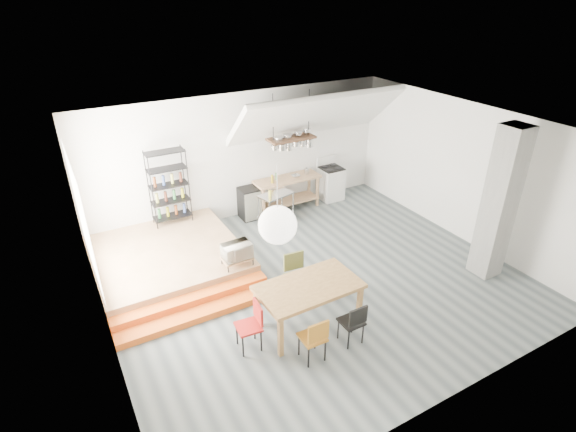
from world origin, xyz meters
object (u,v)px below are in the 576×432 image
stove (331,183)px  dining_table (309,290)px  rolling_cart (276,205)px  mini_fridge (249,203)px

stove → dining_table: 5.40m
stove → rolling_cart: size_ratio=1.24×
dining_table → mini_fridge: size_ratio=2.18×
stove → mini_fridge: (-2.50, 0.04, -0.07)m
rolling_cart → mini_fridge: rolling_cart is taller
dining_table → mini_fridge: bearing=77.9°
rolling_cart → dining_table: bearing=-123.3°
rolling_cart → stove: bearing=2.8°
mini_fridge → stove: bearing=-1.0°
stove → dining_table: bearing=-128.2°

